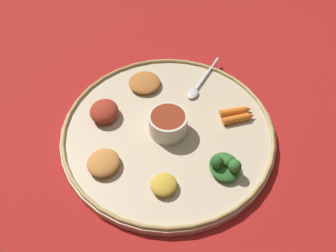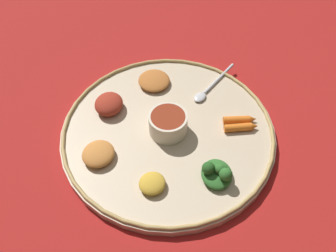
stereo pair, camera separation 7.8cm
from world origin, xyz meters
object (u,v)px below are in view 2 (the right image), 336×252
Objects in this scene: spoon at (209,88)px; carrot_outer at (239,120)px; carrot_near_spoon at (241,127)px; greens_pile at (217,173)px; center_bowl at (168,123)px.

carrot_outer is at bearing 107.89° from spoon.
greens_pile is at bearing 49.84° from carrot_near_spoon.
carrot_outer is (-0.16, 0.01, -0.02)m from center_bowl.
carrot_outer is (-0.00, -0.02, -0.00)m from carrot_near_spoon.
greens_pile is 0.13m from carrot_near_spoon.
center_bowl is 1.10× the size of carrot_outer.
center_bowl is at bearing 38.97° from spoon.
carrot_near_spoon is (-0.03, 0.13, 0.00)m from spoon.
spoon is 1.80× the size of carrot_near_spoon.
center_bowl is 0.16m from carrot_outer.
spoon is at bearing -72.11° from carrot_outer.
carrot_near_spoon is at bearing 103.20° from spoon.
greens_pile reaches higher than carrot_near_spoon.
greens_pile is 0.15m from carrot_outer.
center_bowl is 0.15m from greens_pile.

